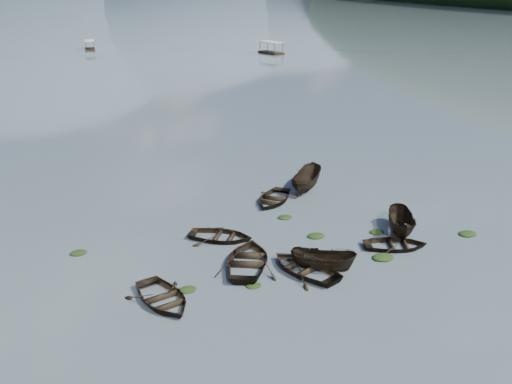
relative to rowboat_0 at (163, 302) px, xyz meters
name	(u,v)px	position (x,y,z in m)	size (l,w,h in m)	color
ground_plane	(331,309)	(7.94, -3.29, 0.00)	(2400.00, 2400.00, 0.00)	#49555B
rowboat_0	(163,302)	(0.00, 0.00, 0.00)	(3.10, 4.35, 0.90)	black
rowboat_1	(248,265)	(5.40, 2.47, 0.00)	(3.58, 5.02, 1.04)	black
rowboat_2	(323,269)	(9.28, 0.64, 0.00)	(1.42, 3.78, 1.46)	black
rowboat_3	(305,272)	(8.20, 0.71, 0.00)	(3.26, 4.56, 0.94)	black
rowboat_4	(395,248)	(14.70, 1.73, 0.00)	(2.82, 3.94, 0.82)	black
rowboat_5	(401,233)	(16.24, 3.58, 0.00)	(1.62, 4.29, 1.66)	black
rowboat_6	(221,239)	(4.78, 6.32, 0.00)	(2.95, 4.14, 0.86)	black
rowboat_7	(273,202)	(10.19, 11.41, 0.00)	(3.14, 4.40, 0.91)	black
rowboat_8	(306,189)	(13.54, 13.10, 0.00)	(1.75, 4.66, 1.80)	black
weed_clump_0	(188,290)	(1.44, 0.77, 0.00)	(0.97, 0.80, 0.21)	black
weed_clump_1	(254,286)	(4.93, 0.07, 0.00)	(0.87, 0.69, 0.19)	black
weed_clump_2	(383,259)	(13.23, 0.71, 0.00)	(1.30, 1.04, 0.28)	black
weed_clump_3	(377,233)	(14.73, 4.08, 0.00)	(0.97, 0.82, 0.22)	black
weed_clump_4	(468,235)	(20.17, 1.94, 0.00)	(1.20, 0.95, 0.25)	black
weed_clump_5	(78,254)	(-3.91, 7.13, 0.00)	(1.02, 0.83, 0.22)	black
weed_clump_6	(285,218)	(9.91, 8.26, 0.00)	(1.01, 0.84, 0.21)	black
weed_clump_7	(316,237)	(10.71, 4.76, 0.00)	(1.14, 0.91, 0.25)	black
pontoon_centre	(90,50)	(2.69, 114.10, 0.00)	(2.24, 5.38, 2.06)	black
pontoon_right	(271,54)	(40.03, 94.45, 0.00)	(2.64, 6.34, 2.43)	black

